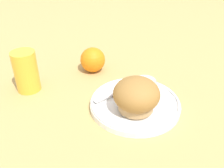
% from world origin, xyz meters
% --- Properties ---
extents(ground_plane, '(3.00, 3.00, 0.00)m').
position_xyz_m(ground_plane, '(0.00, 0.00, 0.00)').
color(ground_plane, tan).
extents(plate, '(0.22, 0.22, 0.02)m').
position_xyz_m(plate, '(-0.01, -0.01, 0.01)').
color(plate, white).
rests_on(plate, ground_plane).
extents(muffin, '(0.10, 0.10, 0.08)m').
position_xyz_m(muffin, '(-0.03, -0.03, 0.05)').
color(muffin, tan).
rests_on(muffin, plate).
extents(cream_ramekin, '(0.05, 0.05, 0.02)m').
position_xyz_m(cream_ramekin, '(0.05, 0.01, 0.03)').
color(cream_ramekin, silver).
rests_on(cream_ramekin, plate).
extents(berry_pair, '(0.03, 0.02, 0.02)m').
position_xyz_m(berry_pair, '(-0.00, 0.03, 0.03)').
color(berry_pair, '#B7192D').
rests_on(berry_pair, plate).
extents(butter_knife, '(0.18, 0.02, 0.00)m').
position_xyz_m(butter_knife, '(0.01, 0.05, 0.02)').
color(butter_knife, silver).
rests_on(butter_knife, plate).
extents(orange_fruit, '(0.07, 0.07, 0.07)m').
position_xyz_m(orange_fruit, '(0.03, 0.20, 0.04)').
color(orange_fruit, orange).
rests_on(orange_fruit, ground_plane).
extents(juice_glass, '(0.06, 0.06, 0.11)m').
position_xyz_m(juice_glass, '(-0.16, 0.23, 0.05)').
color(juice_glass, gold).
rests_on(juice_glass, ground_plane).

